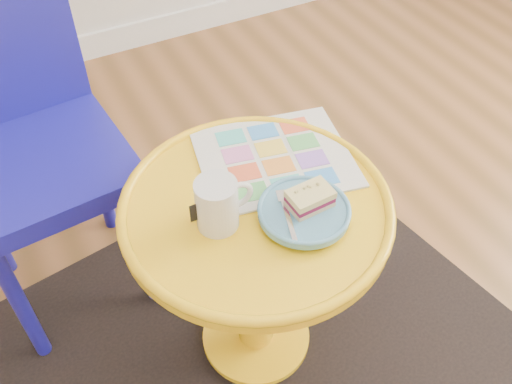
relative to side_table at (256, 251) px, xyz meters
name	(u,v)px	position (x,y,z in m)	size (l,w,h in m)	color
rug	(256,337)	(0.00, 0.00, -0.40)	(1.30, 1.10, 0.01)	black
side_table	(256,251)	(0.00, 0.00, 0.00)	(0.59, 0.59, 0.56)	yellow
chair	(21,129)	(-0.39, 0.50, 0.15)	(0.46, 0.46, 0.96)	#1A1797
newspaper	(275,158)	(0.11, 0.11, 0.16)	(0.34, 0.29, 0.01)	silver
mug	(218,203)	(-0.09, -0.01, 0.22)	(0.12, 0.09, 0.11)	silver
plate	(304,212)	(0.07, -0.08, 0.18)	(0.19, 0.19, 0.02)	#528DAD
cake_slice	(310,198)	(0.09, -0.07, 0.20)	(0.09, 0.06, 0.04)	#D3BC8C
fork	(287,213)	(0.03, -0.07, 0.19)	(0.06, 0.14, 0.00)	silver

